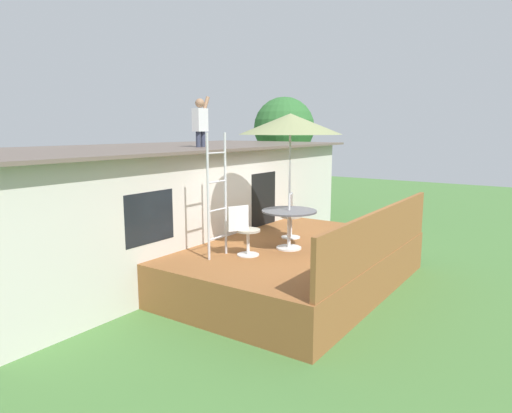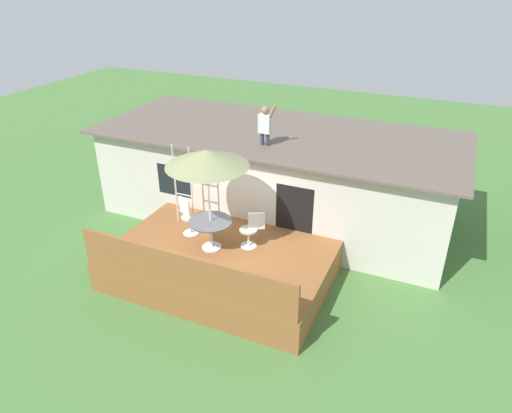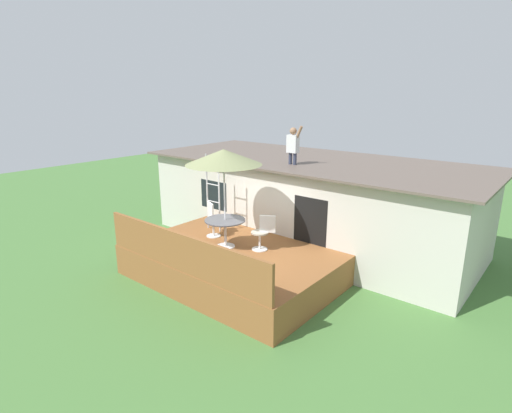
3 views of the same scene
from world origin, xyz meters
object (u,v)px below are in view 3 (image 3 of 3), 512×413
Objects in this scene: patio_umbrella at (224,157)px; person_figure at (293,143)px; patio_chair_right at (263,233)px; patio_table at (225,225)px; patio_chair_left at (212,220)px; step_ladder at (213,193)px.

patio_umbrella is 2.51m from person_figure.
person_figure is 2.90m from patio_chair_right.
patio_table is 1.76m from patio_umbrella.
patio_chair_left is at bearing -120.79° from person_figure.
patio_table is at bearing -98.11° from person_figure.
patio_umbrella is at bearing -98.11° from person_figure.
person_figure is at bearing 81.89° from patio_table.
patio_chair_left is at bearing 155.25° from patio_umbrella.
person_figure is at bearing -103.74° from patio_chair_right.
patio_table is 0.98m from patio_chair_right.
patio_umbrella is 2.76× the size of patio_chair_right.
patio_umbrella is 2.13m from patio_chair_right.
patio_umbrella is at bearing -32.87° from step_ladder.
person_figure reaches higher than patio_chair_right.
patio_table is 0.94× the size of person_figure.
patio_table is at bearing -0.00° from patio_chair_left.
step_ladder is at bearing 147.13° from patio_table.
step_ladder reaches higher than patio_table.
patio_table is 0.98m from patio_chair_left.
patio_chair_right is at bearing -8.80° from step_ladder.
patio_table is 1.13× the size of patio_chair_right.
patio_chair_right is (0.86, 0.45, -1.89)m from patio_umbrella.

